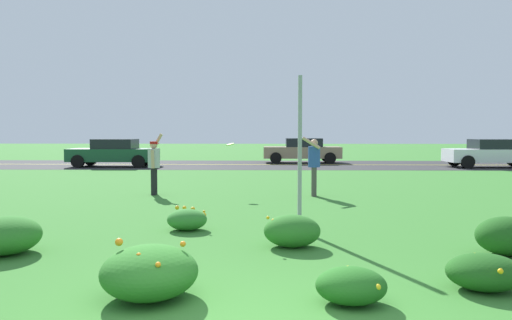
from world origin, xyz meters
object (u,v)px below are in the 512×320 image
(sign_post_near_path, at_px, (300,154))
(car_tan_center_left, at_px, (302,150))
(person_thrower_red_cap_gray_shirt, at_px, (154,162))
(frisbee_lime, at_px, (230,144))
(car_dark_green_center_right, at_px, (114,153))
(car_white_leftmost, at_px, (492,153))
(person_catcher_blue_shirt, at_px, (314,162))

(sign_post_near_path, height_order, car_tan_center_left, sign_post_near_path)
(sign_post_near_path, bearing_deg, car_tan_center_left, 86.04)
(person_thrower_red_cap_gray_shirt, height_order, frisbee_lime, person_thrower_red_cap_gray_shirt)
(person_thrower_red_cap_gray_shirt, xyz_separation_m, car_tan_center_left, (5.29, 14.92, -0.21))
(sign_post_near_path, distance_m, person_thrower_red_cap_gray_shirt, 6.43)
(sign_post_near_path, xyz_separation_m, car_dark_green_center_right, (-8.70, 16.52, -0.69))
(car_white_leftmost, xyz_separation_m, car_dark_green_center_right, (-19.58, 0.00, 0.00))
(sign_post_near_path, xyz_separation_m, person_thrower_red_cap_gray_shirt, (-3.90, 5.10, -0.48))
(frisbee_lime, bearing_deg, sign_post_near_path, -71.63)
(person_thrower_red_cap_gray_shirt, relative_size, frisbee_lime, 7.54)
(person_catcher_blue_shirt, relative_size, frisbee_lime, 7.17)
(sign_post_near_path, bearing_deg, frisbee_lime, 108.37)
(sign_post_near_path, height_order, car_dark_green_center_right, sign_post_near_path)
(frisbee_lime, bearing_deg, person_catcher_blue_shirt, -3.27)
(car_white_leftmost, distance_m, car_tan_center_left, 10.11)
(car_white_leftmost, relative_size, car_tan_center_left, 1.00)
(frisbee_lime, xyz_separation_m, car_dark_green_center_right, (-7.02, 11.44, -0.73))
(sign_post_near_path, relative_size, frisbee_lime, 12.04)
(sign_post_near_path, height_order, person_catcher_blue_shirt, sign_post_near_path)
(person_thrower_red_cap_gray_shirt, height_order, car_white_leftmost, person_thrower_red_cap_gray_shirt)
(person_thrower_red_cap_gray_shirt, relative_size, car_dark_green_center_right, 0.40)
(sign_post_near_path, height_order, person_thrower_red_cap_gray_shirt, sign_post_near_path)
(sign_post_near_path, xyz_separation_m, frisbee_lime, (-1.68, 5.07, 0.04))
(frisbee_lime, height_order, car_white_leftmost, frisbee_lime)
(person_catcher_blue_shirt, bearing_deg, car_white_leftmost, 48.73)
(car_white_leftmost, bearing_deg, person_thrower_red_cap_gray_shirt, -142.29)
(sign_post_near_path, bearing_deg, car_dark_green_center_right, 117.79)
(person_catcher_blue_shirt, xyz_separation_m, frisbee_lime, (-2.39, 0.14, 0.49))
(sign_post_near_path, relative_size, person_thrower_red_cap_gray_shirt, 1.60)
(car_tan_center_left, relative_size, car_dark_green_center_right, 1.00)
(sign_post_near_path, height_order, car_white_leftmost, sign_post_near_path)
(car_dark_green_center_right, bearing_deg, person_thrower_red_cap_gray_shirt, -67.19)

